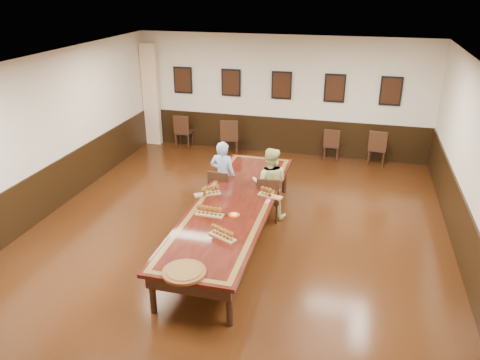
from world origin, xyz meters
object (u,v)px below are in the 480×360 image
(spare_chair_d, at_px, (378,147))
(conference_table, at_px, (233,210))
(chair_woman, at_px, (269,197))
(person_man, at_px, (223,176))
(spare_chair_a, at_px, (184,131))
(spare_chair_b, at_px, (230,137))
(spare_chair_c, at_px, (332,144))
(chair_man, at_px, (221,190))
(person_woman, at_px, (270,183))
(carved_platter, at_px, (184,272))

(spare_chair_d, height_order, conference_table, spare_chair_d)
(chair_woman, relative_size, person_man, 0.64)
(chair_woman, relative_size, spare_chair_d, 0.98)
(spare_chair_a, xyz_separation_m, conference_table, (2.77, -4.74, 0.13))
(spare_chair_b, distance_m, conference_table, 4.65)
(spare_chair_c, distance_m, spare_chair_d, 1.18)
(chair_man, xyz_separation_m, person_man, (0.01, 0.10, 0.28))
(person_woman, bearing_deg, spare_chair_c, -109.96)
(chair_woman, height_order, spare_chair_d, spare_chair_d)
(spare_chair_c, bearing_deg, spare_chair_b, 9.70)
(chair_woman, xyz_separation_m, spare_chair_a, (-3.24, 3.77, 0.01))
(carved_platter, bearing_deg, spare_chair_d, 68.70)
(chair_woman, bearing_deg, carved_platter, 75.50)
(spare_chair_b, relative_size, conference_table, 0.21)
(conference_table, bearing_deg, spare_chair_c, 72.94)
(chair_man, distance_m, person_man, 0.29)
(chair_woman, distance_m, carved_platter, 3.33)
(spare_chair_b, bearing_deg, conference_table, 94.08)
(chair_man, bearing_deg, carved_platter, 101.98)
(person_man, bearing_deg, chair_woman, 170.48)
(spare_chair_b, height_order, person_man, person_man)
(spare_chair_d, bearing_deg, person_man, 54.73)
(chair_man, height_order, spare_chair_c, chair_man)
(spare_chair_a, xyz_separation_m, spare_chair_d, (5.40, -0.09, -0.00))
(person_woman, bearing_deg, spare_chair_a, -53.54)
(spare_chair_c, distance_m, conference_table, 4.97)
(chair_woman, distance_m, person_woman, 0.29)
(person_woman, bearing_deg, carved_platter, 75.92)
(spare_chair_d, bearing_deg, conference_table, 68.08)
(chair_man, xyz_separation_m, carved_platter, (0.49, -3.42, 0.31))
(spare_chair_d, relative_size, person_man, 0.65)
(spare_chair_b, relative_size, person_woman, 0.69)
(chair_woman, distance_m, spare_chair_d, 4.27)
(chair_woman, xyz_separation_m, spare_chair_c, (0.98, 3.78, -0.03))
(spare_chair_a, relative_size, carved_platter, 1.53)
(spare_chair_d, xyz_separation_m, carved_platter, (-2.71, -6.95, 0.29))
(spare_chair_a, relative_size, person_woman, 0.65)
(chair_man, height_order, spare_chair_b, spare_chair_b)
(chair_man, bearing_deg, spare_chair_d, -128.23)
(chair_woman, height_order, carved_platter, chair_woman)
(chair_woman, distance_m, spare_chair_a, 4.97)
(person_woman, relative_size, conference_table, 0.30)
(chair_woman, xyz_separation_m, person_man, (-1.03, 0.25, 0.27))
(chair_man, distance_m, chair_woman, 1.05)
(chair_man, relative_size, carved_platter, 1.47)
(chair_man, height_order, conference_table, chair_man)
(person_woman, bearing_deg, chair_woman, 90.00)
(spare_chair_d, bearing_deg, chair_woman, 67.23)
(spare_chair_b, height_order, spare_chair_c, spare_chair_b)
(spare_chair_b, bearing_deg, carved_platter, 88.01)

